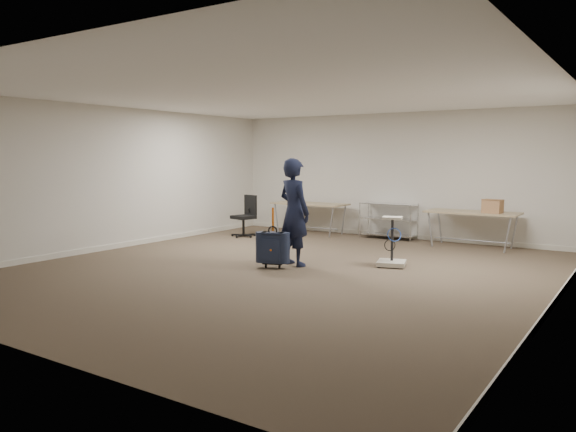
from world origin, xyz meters
The scene contains 10 objects.
ground centered at (0.00, 0.00, 0.00)m, with size 9.00×9.00×0.00m, color #4C3D2E.
room_shell centered at (0.00, 1.38, 0.05)m, with size 8.00×9.00×9.00m.
folding_table_left centered at (-1.90, 3.95, 0.68)m, with size 1.80×0.75×0.73m.
folding_table_right centered at (1.90, 3.95, 0.68)m, with size 1.80×0.75×0.73m.
wire_shelf centered at (0.00, 4.20, 0.44)m, with size 1.22×0.47×0.80m.
person centered at (-0.08, 0.44, 0.90)m, with size 0.65×0.43×1.80m, color black.
suitcase centered at (-0.23, 0.02, 0.34)m, with size 0.41×0.32×1.00m.
office_chair centered at (-2.89, 2.71, 0.29)m, with size 0.57×0.57×0.95m.
equipment_cart centered at (1.33, 1.25, 0.22)m, with size 0.56×0.56×0.83m.
cardboard_box centered at (2.30, 3.88, 0.86)m, with size 0.35×0.26×0.26m, color olive.
Camera 1 is at (4.96, -7.39, 1.81)m, focal length 35.00 mm.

